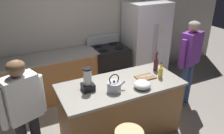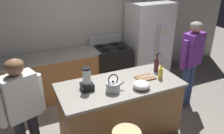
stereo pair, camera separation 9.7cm
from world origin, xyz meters
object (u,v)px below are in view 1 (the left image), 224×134
object	(u,v)px
tea_kettle	(114,86)
bottle_wine	(156,64)
refrigerator	(145,42)
kitchen_island	(120,109)
person_by_sink_right	(190,57)
cutting_board	(145,77)
bottle_soda	(161,72)
mixing_bowl	(142,85)
stove_range	(109,67)
person_by_island_left	(24,108)
chef_knife	(146,76)
blender_appliance	(88,81)

from	to	relation	value
tea_kettle	bottle_wine	bearing A→B (deg)	17.70
refrigerator	bottle_wine	size ratio (longest dim) A/B	5.77
kitchen_island	person_by_sink_right	world-z (taller)	person_by_sink_right
cutting_board	person_by_sink_right	bearing A→B (deg)	10.96
bottle_soda	mixing_bowl	xyz separation A→B (m)	(-0.44, -0.15, -0.04)
refrigerator	bottle_soda	bearing A→B (deg)	-116.47
stove_range	cutting_board	world-z (taller)	stove_range
mixing_bowl	stove_range	bearing A→B (deg)	80.34
person_by_sink_right	tea_kettle	distance (m)	1.76
person_by_island_left	person_by_sink_right	bearing A→B (deg)	5.36
bottle_soda	chef_knife	size ratio (longest dim) A/B	1.16
refrigerator	stove_range	world-z (taller)	refrigerator
bottle_wine	chef_knife	xyz separation A→B (m)	(-0.28, -0.15, -0.09)
person_by_sink_right	bottle_soda	bearing A→B (deg)	-160.99
refrigerator	tea_kettle	bearing A→B (deg)	-134.72
bottle_soda	bottle_wine	world-z (taller)	bottle_wine
kitchen_island	mixing_bowl	xyz separation A→B (m)	(0.21, -0.25, 0.52)
person_by_sink_right	bottle_soda	distance (m)	0.94
refrigerator	chef_knife	distance (m)	1.80
refrigerator	blender_appliance	distance (m)	2.44
stove_range	chef_knife	distance (m)	1.60
person_by_island_left	tea_kettle	size ratio (longest dim) A/B	5.80
person_by_island_left	bottle_wine	size ratio (longest dim) A/B	5.06
mixing_bowl	chef_knife	xyz separation A→B (m)	(0.24, 0.25, -0.03)
mixing_bowl	cutting_board	xyz separation A→B (m)	(0.22, 0.25, -0.05)
mixing_bowl	tea_kettle	size ratio (longest dim) A/B	0.90
blender_appliance	bottle_soda	world-z (taller)	blender_appliance
blender_appliance	bottle_wine	size ratio (longest dim) A/B	1.09
person_by_island_left	cutting_board	distance (m)	1.82
bottle_wine	mixing_bowl	xyz separation A→B (m)	(-0.52, -0.40, -0.06)
kitchen_island	person_by_sink_right	xyz separation A→B (m)	(1.54, 0.21, 0.55)
kitchen_island	stove_range	bearing A→B (deg)	71.28
bottle_soda	kitchen_island	bearing A→B (deg)	171.62
mixing_bowl	tea_kettle	distance (m)	0.41
person_by_island_left	cutting_board	size ratio (longest dim) A/B	5.33
bottle_wine	chef_knife	size ratio (longest dim) A/B	1.44
person_by_island_left	tea_kettle	bearing A→B (deg)	-3.96
person_by_sink_right	refrigerator	bearing A→B (deg)	94.33
kitchen_island	person_by_island_left	distance (m)	1.47
stove_range	tea_kettle	bearing A→B (deg)	-112.78
mixing_bowl	tea_kettle	xyz separation A→B (m)	(-0.40, 0.10, 0.02)
stove_range	chef_knife	xyz separation A→B (m)	(-0.06, -1.53, 0.48)
kitchen_island	tea_kettle	size ratio (longest dim) A/B	6.77
mixing_bowl	chef_knife	world-z (taller)	mixing_bowl
person_by_island_left	kitchen_island	bearing A→B (deg)	2.61
tea_kettle	refrigerator	bearing A→B (deg)	45.28
blender_appliance	refrigerator	bearing A→B (deg)	36.78
cutting_board	refrigerator	bearing A→B (deg)	56.14
stove_range	bottle_soda	size ratio (longest dim) A/B	4.35
blender_appliance	cutting_board	world-z (taller)	blender_appliance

